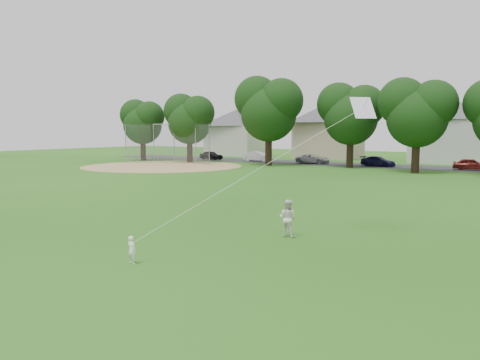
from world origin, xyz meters
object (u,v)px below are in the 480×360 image
Objects in this scene: toddler at (132,250)px; baseball_backstop at (172,144)px; kite at (260,168)px; older_boy at (288,218)px.

toddler is 44.00m from baseball_backstop.
kite is 42.60m from baseball_backstop.
older_boy reaches higher than toddler.
toddler is at bearing 68.63° from older_boy.
toddler is 0.61× the size of older_boy.
baseball_backstop is at bearing 135.40° from kite.
older_boy is (2.23, 5.84, 0.28)m from toddler.
older_boy is at bearing -108.74° from toddler.
older_boy is 41.30m from baseball_backstop.
toddler is at bearing -50.20° from baseball_backstop.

